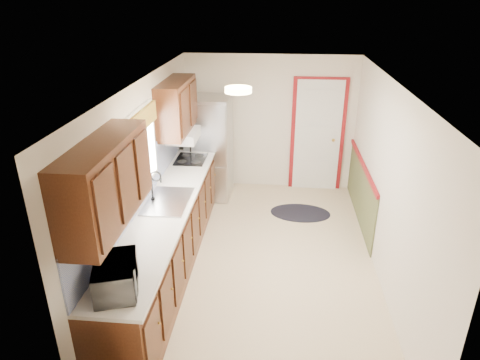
# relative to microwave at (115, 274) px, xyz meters

# --- Properties ---
(room_shell) EXTENTS (3.20, 5.20, 2.52)m
(room_shell) POSITION_rel_microwave_xyz_m (1.20, 1.95, 0.08)
(room_shell) COLOR beige
(room_shell) RESTS_ON ground
(kitchen_run) EXTENTS (0.63, 4.00, 2.20)m
(kitchen_run) POSITION_rel_microwave_xyz_m (-0.04, 1.66, -0.31)
(kitchen_run) COLOR #3D1C0D
(kitchen_run) RESTS_ON ground
(back_wall_trim) EXTENTS (1.12, 2.30, 2.08)m
(back_wall_trim) POSITION_rel_microwave_xyz_m (2.19, 4.16, -0.23)
(back_wall_trim) COLOR maroon
(back_wall_trim) RESTS_ON ground
(ceiling_fixture) EXTENTS (0.30, 0.30, 0.06)m
(ceiling_fixture) POSITION_rel_microwave_xyz_m (0.90, 1.75, 1.24)
(ceiling_fixture) COLOR #FFD88C
(ceiling_fixture) RESTS_ON room_shell
(microwave) EXTENTS (0.44, 0.59, 0.36)m
(microwave) POSITION_rel_microwave_xyz_m (0.00, 0.00, 0.00)
(microwave) COLOR white
(microwave) RESTS_ON kitchen_run
(refrigerator) EXTENTS (0.76, 0.75, 1.77)m
(refrigerator) POSITION_rel_microwave_xyz_m (0.18, 3.94, -0.23)
(refrigerator) COLOR #B7B7BC
(refrigerator) RESTS_ON ground
(rug) EXTENTS (1.01, 0.68, 0.01)m
(rug) POSITION_rel_microwave_xyz_m (1.77, 3.36, -1.11)
(rug) COLOR black
(rug) RESTS_ON ground
(cooktop) EXTENTS (0.45, 0.55, 0.02)m
(cooktop) POSITION_rel_microwave_xyz_m (0.01, 3.21, -0.17)
(cooktop) COLOR black
(cooktop) RESTS_ON kitchen_run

